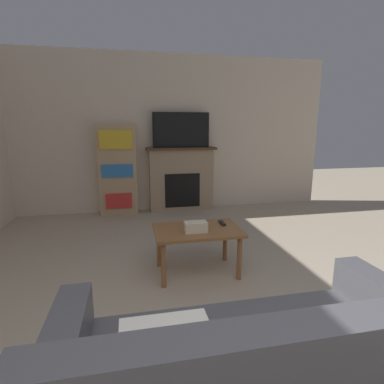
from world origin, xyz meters
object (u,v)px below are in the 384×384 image
tv (181,130)px  bookshelf (118,170)px  coffee_table (197,235)px  fireplace (181,179)px

tv → bookshelf: 1.28m
coffee_table → tv: bearing=84.0°
coffee_table → bookshelf: (-0.85, 2.40, 0.37)m
tv → coffee_table: tv is taller
coffee_table → fireplace: bearing=84.1°
bookshelf → fireplace: bearing=1.2°
tv → bookshelf: (-1.10, -0.00, -0.66)m
tv → fireplace: bearing=90.0°
fireplace → tv: tv is taller
tv → bookshelf: bearing=-179.8°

